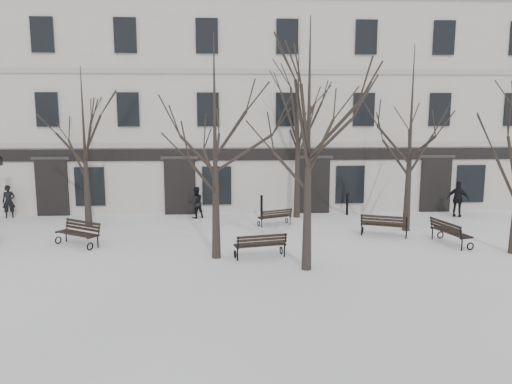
{
  "coord_description": "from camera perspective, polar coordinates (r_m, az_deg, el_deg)",
  "views": [
    {
      "loc": [
        -0.89,
        -17.74,
        5.3
      ],
      "look_at": [
        0.18,
        3.0,
        1.94
      ],
      "focal_mm": 35.0,
      "sensor_mm": 36.0,
      "label": 1
    }
  ],
  "objects": [
    {
      "name": "bench_1",
      "position": [
        18.26,
        0.51,
        -6.01
      ],
      "size": [
        1.96,
        1.07,
        0.94
      ],
      "rotation": [
        0.0,
        0.0,
        3.36
      ],
      "color": "black",
      "rests_on": "ground"
    },
    {
      "name": "bench_5",
      "position": [
        21.52,
        21.26,
        -4.24
      ],
      "size": [
        1.12,
        2.05,
        0.99
      ],
      "rotation": [
        0.0,
        0.0,
        1.8
      ],
      "color": "black",
      "rests_on": "ground"
    },
    {
      "name": "tree_6",
      "position": [
        22.93,
        17.34,
        8.28
      ],
      "size": [
        5.71,
        5.71,
        8.16
      ],
      "color": "black",
      "rests_on": "ground"
    },
    {
      "name": "bollard_a",
      "position": [
        24.97,
        0.64,
        -1.58
      ],
      "size": [
        0.15,
        0.15,
        1.18
      ],
      "color": "black",
      "rests_on": "ground"
    },
    {
      "name": "pedestrian_a",
      "position": [
        28.12,
        -26.29,
        -2.64
      ],
      "size": [
        0.71,
        0.59,
        1.65
      ],
      "primitive_type": "imported",
      "rotation": [
        0.0,
        0.0,
        0.37
      ],
      "color": "black",
      "rests_on": "ground"
    },
    {
      "name": "bench_2",
      "position": [
        22.01,
        14.43,
        -3.61
      ],
      "size": [
        2.04,
        1.35,
        0.98
      ],
      "rotation": [
        0.0,
        0.0,
        2.77
      ],
      "color": "black",
      "rests_on": "ground"
    },
    {
      "name": "bollard_b",
      "position": [
        26.2,
        10.38,
        -1.3
      ],
      "size": [
        0.14,
        0.14,
        1.12
      ],
      "color": "black",
      "rests_on": "ground"
    },
    {
      "name": "bench_4",
      "position": [
        23.42,
        2.19,
        -2.81
      ],
      "size": [
        1.66,
        1.14,
        0.8
      ],
      "rotation": [
        0.0,
        0.0,
        3.54
      ],
      "color": "black",
      "rests_on": "ground"
    },
    {
      "name": "pedestrian_b",
      "position": [
        25.31,
        -6.83,
        -2.97
      ],
      "size": [
        0.97,
        0.9,
        1.59
      ],
      "primitive_type": "imported",
      "rotation": [
        0.0,
        0.0,
        3.65
      ],
      "color": "black",
      "rests_on": "ground"
    },
    {
      "name": "tree_5",
      "position": [
        24.87,
        4.83,
        9.12
      ],
      "size": [
        5.92,
        5.92,
        8.45
      ],
      "color": "black",
      "rests_on": "ground"
    },
    {
      "name": "ground",
      "position": [
        18.53,
        -0.08,
        -7.43
      ],
      "size": [
        100.0,
        100.0,
        0.0
      ],
      "primitive_type": "plane",
      "color": "white",
      "rests_on": "ground"
    },
    {
      "name": "pedestrian_c",
      "position": [
        27.38,
        21.98,
        -2.65
      ],
      "size": [
        1.13,
        0.96,
        1.81
      ],
      "primitive_type": "imported",
      "rotation": [
        0.0,
        0.0,
        2.55
      ],
      "color": "black",
      "rests_on": "ground"
    },
    {
      "name": "tree_1",
      "position": [
        17.73,
        -4.74,
        8.11
      ],
      "size": [
        5.57,
        5.57,
        7.96
      ],
      "color": "black",
      "rests_on": "ground"
    },
    {
      "name": "building",
      "position": [
        30.71,
        -1.32,
        9.59
      ],
      "size": [
        40.4,
        10.2,
        11.4
      ],
      "color": "beige",
      "rests_on": "ground"
    },
    {
      "name": "tree_4",
      "position": [
        24.18,
        -19.11,
        6.99
      ],
      "size": [
        5.13,
        5.13,
        7.33
      ],
      "color": "black",
      "rests_on": "ground"
    },
    {
      "name": "tree_2",
      "position": [
        16.39,
        6.07,
        8.74
      ],
      "size": [
        5.81,
        5.81,
        8.29
      ],
      "color": "black",
      "rests_on": "ground"
    },
    {
      "name": "bench_3",
      "position": [
        21.16,
        -19.61,
        -4.37
      ],
      "size": [
        1.99,
        1.65,
        0.99
      ],
      "rotation": [
        0.0,
        0.0,
        -0.59
      ],
      "color": "black",
      "rests_on": "ground"
    }
  ]
}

